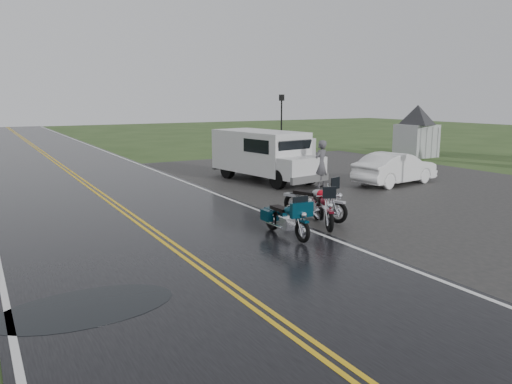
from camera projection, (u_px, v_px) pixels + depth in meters
ground at (192, 261)px, 11.21m from camera, size 120.00×120.00×0.00m
road at (95, 190)px, 19.74m from camera, size 8.00×100.00×0.04m
parking_pad at (391, 185)px, 20.83m from camera, size 14.00×24.00×0.03m
visitor_center at (417, 118)px, 30.75m from camera, size 16.00×10.00×4.80m
motorcycle_red at (330, 213)px, 13.32m from camera, size 1.49×2.17×1.21m
motorcycle_teal at (303, 222)px, 12.36m from camera, size 0.72×1.99×1.17m
motorcycle_silver at (338, 203)px, 14.26m from camera, size 1.44×2.36×1.31m
van_white at (278, 162)px, 19.78m from camera, size 3.00×5.98×2.25m
person_at_van at (321, 165)px, 20.08m from camera, size 0.82×0.67×1.93m
sedan_white at (395, 169)px, 21.02m from camera, size 4.22×1.96×1.34m
lamp_post_far_right at (281, 126)px, 29.99m from camera, size 0.33×0.33×3.86m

